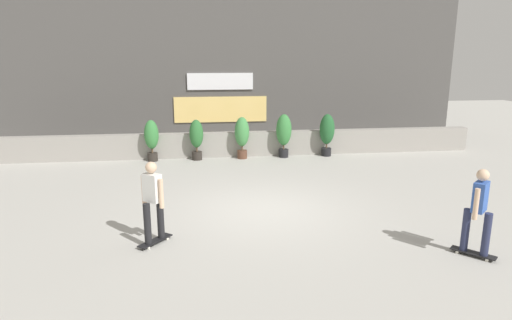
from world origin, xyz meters
name	(u,v)px	position (x,y,z in m)	size (l,w,h in m)	color
ground_plane	(264,210)	(0.00, 0.00, 0.00)	(48.00, 48.00, 0.00)	#B2AFA8
planter_wall	(240,144)	(0.00, 6.00, 0.45)	(18.00, 0.40, 0.90)	gray
building_backdrop	(231,65)	(0.00, 10.00, 3.25)	(20.00, 2.08, 6.50)	#4C4947
potted_plant_0	(152,137)	(-3.19, 5.55, 0.86)	(0.50, 0.50, 1.48)	#2D2823
potted_plant_1	(196,137)	(-1.62, 5.55, 0.84)	(0.49, 0.49, 1.46)	#2D2823
potted_plant_2	(242,134)	(0.02, 5.55, 0.89)	(0.52, 0.52, 1.52)	brown
potted_plant_3	(284,132)	(1.57, 5.55, 0.94)	(0.56, 0.56, 1.60)	black
potted_plant_4	(327,132)	(3.20, 5.55, 0.92)	(0.55, 0.55, 1.58)	black
skater_far_left	(153,199)	(-2.46, -1.67, 0.94)	(0.67, 0.74, 1.70)	black
skater_foreground	(479,209)	(3.54, -3.03, 0.94)	(0.68, 0.73, 1.70)	black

